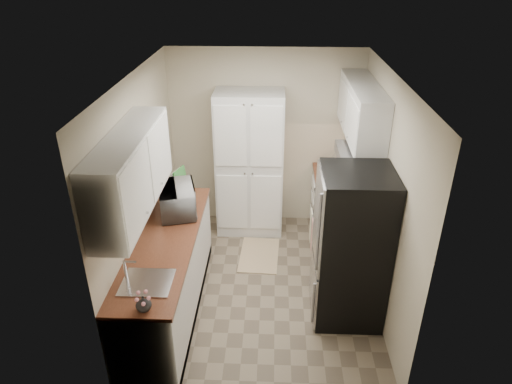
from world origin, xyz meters
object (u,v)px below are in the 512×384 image
(electric_range, at_px, (342,236))
(wine_bottle, at_px, (168,191))
(toaster_oven, at_px, (346,164))
(refrigerator, at_px, (351,247))
(pantry_cabinet, at_px, (250,164))
(microwave, at_px, (178,200))

(electric_range, height_order, wine_bottle, wine_bottle)
(electric_range, relative_size, toaster_oven, 2.61)
(electric_range, xyz_separation_m, refrigerator, (-0.03, -0.80, 0.37))
(wine_bottle, distance_m, toaster_oven, 2.39)
(pantry_cabinet, xyz_separation_m, toaster_oven, (1.29, -0.04, 0.05))
(microwave, distance_m, toaster_oven, 2.34)
(electric_range, xyz_separation_m, wine_bottle, (-2.08, -0.06, 0.60))
(pantry_cabinet, relative_size, electric_range, 1.77)
(pantry_cabinet, xyz_separation_m, wine_bottle, (-0.91, -0.98, 0.08))
(refrigerator, bearing_deg, toaster_oven, 84.90)
(refrigerator, bearing_deg, microwave, 164.27)
(microwave, bearing_deg, wine_bottle, 21.70)
(pantry_cabinet, distance_m, wine_bottle, 1.34)
(refrigerator, bearing_deg, pantry_cabinet, 123.46)
(wine_bottle, bearing_deg, electric_range, 1.64)
(microwave, xyz_separation_m, wine_bottle, (-0.15, 0.21, -0.00))
(refrigerator, bearing_deg, wine_bottle, 160.11)
(electric_range, height_order, refrigerator, refrigerator)
(refrigerator, xyz_separation_m, wine_bottle, (-2.05, 0.74, 0.23))
(electric_range, height_order, toaster_oven, toaster_oven)
(pantry_cabinet, relative_size, refrigerator, 1.18)
(wine_bottle, bearing_deg, toaster_oven, 23.22)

